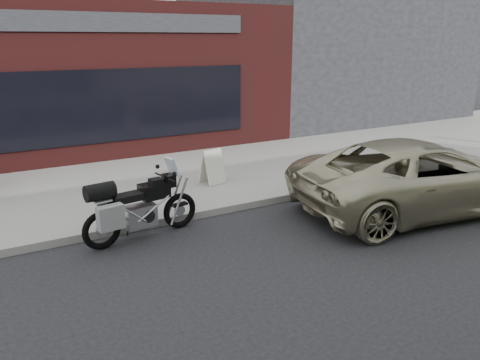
% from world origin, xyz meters
% --- Properties ---
extents(ground, '(120.00, 120.00, 0.00)m').
position_xyz_m(ground, '(0.00, 0.00, 0.00)').
color(ground, black).
rests_on(ground, ground).
extents(near_sidewalk, '(44.00, 6.00, 0.15)m').
position_xyz_m(near_sidewalk, '(0.00, 7.00, 0.07)').
color(near_sidewalk, gray).
rests_on(near_sidewalk, ground).
extents(storefront, '(14.00, 10.07, 4.50)m').
position_xyz_m(storefront, '(-2.00, 13.98, 2.25)').
color(storefront, '#4E1A19').
rests_on(storefront, ground).
extents(neighbour_building, '(10.00, 10.00, 6.00)m').
position_xyz_m(neighbour_building, '(10.00, 14.00, 3.00)').
color(neighbour_building, '#242428').
rests_on(neighbour_building, ground).
extents(motorcycle, '(2.23, 0.93, 1.42)m').
position_xyz_m(motorcycle, '(-2.14, 3.62, 0.61)').
color(motorcycle, black).
rests_on(motorcycle, ground).
extents(minivan, '(5.68, 3.21, 1.50)m').
position_xyz_m(minivan, '(3.50, 2.23, 0.75)').
color(minivan, tan).
rests_on(minivan, ground).
extents(sandwich_sign, '(0.59, 0.56, 0.81)m').
position_xyz_m(sandwich_sign, '(0.38, 5.66, 0.56)').
color(sandwich_sign, beige).
rests_on(sandwich_sign, near_sidewalk).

